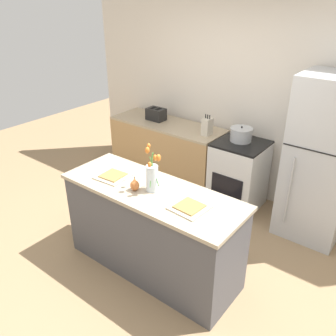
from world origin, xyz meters
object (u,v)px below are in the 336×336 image
pear_figurine (135,185)px  flower_vase (152,176)px  refrigerator (322,161)px  plate_setting_right (189,207)px  stove_range (238,175)px  knife_block (207,127)px  toaster (156,114)px  plate_setting_left (113,176)px  cooking_pot (241,134)px

pear_figurine → flower_vase: bearing=36.7°
refrigerator → plate_setting_right: (-0.60, -1.64, 0.02)m
stove_range → knife_block: size_ratio=3.27×
toaster → knife_block: knife_block is taller
refrigerator → toaster: size_ratio=6.57×
flower_vase → plate_setting_left: size_ratio=1.40×
pear_figurine → cooking_pot: bearing=84.4°
refrigerator → knife_block: (-1.43, -0.04, 0.08)m
pear_figurine → plate_setting_right: pear_figurine is taller
cooking_pot → knife_block: bearing=-169.2°
plate_setting_right → refrigerator: bearing=70.1°
refrigerator → pear_figurine: size_ratio=13.34×
knife_block → flower_vase: bearing=-75.7°
pear_figurine → stove_range: bearing=82.9°
flower_vase → plate_setting_right: size_ratio=1.40×
refrigerator → knife_block: refrigerator is taller
plate_setting_right → knife_block: (-0.84, 1.61, 0.06)m
refrigerator → flower_vase: refrigerator is taller
pear_figurine → plate_setting_left: (-0.34, 0.06, -0.04)m
knife_block → toaster: bearing=176.5°
refrigerator → stove_range: bearing=-180.0°
cooking_pot → knife_block: 0.45m
flower_vase → plate_setting_right: 0.46m
toaster → plate_setting_left: bearing=-63.7°
flower_vase → knife_block: flower_vase is taller
toaster → cooking_pot: size_ratio=1.03×
refrigerator → cooking_pot: bearing=177.3°
cooking_pot → plate_setting_right: bearing=-76.9°
stove_range → pear_figurine: pear_figurine is taller
plate_setting_right → cooking_pot: size_ratio=1.12×
cooking_pot → flower_vase: bearing=-91.4°
stove_range → plate_setting_right: size_ratio=2.89×
pear_figurine → toaster: 2.07m
flower_vase → toaster: 2.08m
pear_figurine → plate_setting_right: bearing=6.0°
knife_block → cooking_pot: bearing=10.8°
pear_figurine → toaster: pear_figurine is taller
flower_vase → cooking_pot: flower_vase is taller
plate_setting_right → knife_block: bearing=117.5°
plate_setting_left → plate_setting_right: bearing=0.0°
flower_vase → toaster: flower_vase is taller
stove_range → flower_vase: (-0.08, -1.60, 0.63)m
stove_range → cooking_pot: bearing=130.1°
pear_figurine → plate_setting_right: 0.57m
stove_range → knife_block: (-0.48, -0.04, 0.55)m
flower_vase → pear_figurine: size_ratio=3.12×
toaster → knife_block: (0.89, -0.05, 0.03)m
flower_vase → knife_block: 1.62m
toaster → refrigerator: bearing=-0.4°
plate_setting_left → cooking_pot: cooking_pot is taller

